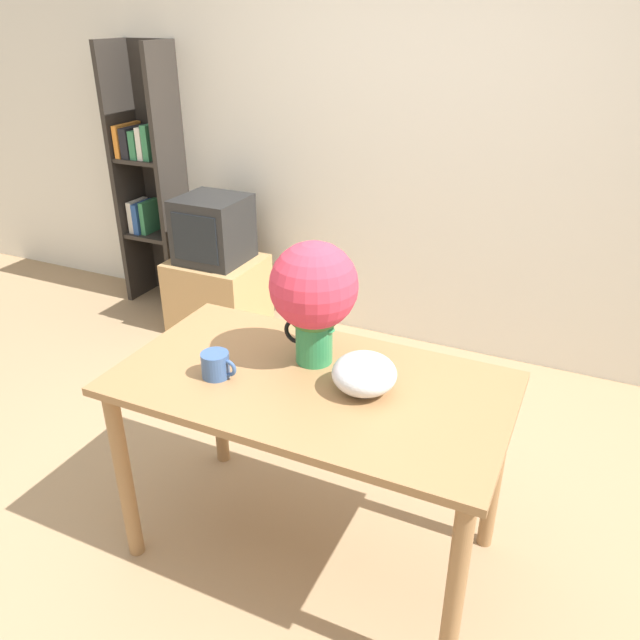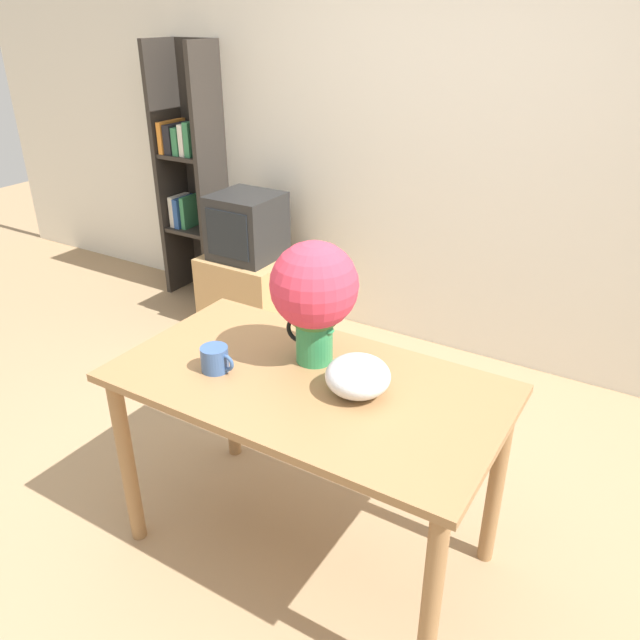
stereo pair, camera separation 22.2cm
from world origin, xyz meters
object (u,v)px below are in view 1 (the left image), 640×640
object	(u,v)px
flower_vase	(314,294)
tv_set	(213,229)
coffee_mug	(216,365)
white_bowl	(364,374)

from	to	relation	value
flower_vase	tv_set	size ratio (longest dim) A/B	1.10
coffee_mug	tv_set	xyz separation A→B (m)	(-1.10, 1.61, -0.14)
white_bowl	flower_vase	bearing A→B (deg)	155.10
flower_vase	white_bowl	distance (m)	0.33
white_bowl	tv_set	xyz separation A→B (m)	(-1.60, 1.48, -0.16)
flower_vase	tv_set	bearing A→B (deg)	134.96
white_bowl	tv_set	size ratio (longest dim) A/B	0.53
coffee_mug	white_bowl	bearing A→B (deg)	14.81
coffee_mug	white_bowl	distance (m)	0.52
flower_vase	white_bowl	size ratio (longest dim) A/B	2.08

